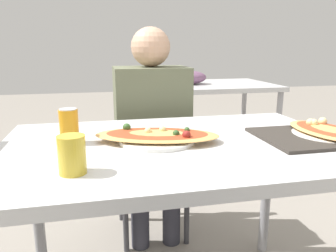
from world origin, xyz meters
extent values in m
cube|color=silver|center=(0.00, 0.00, 0.74)|extent=(1.25, 0.82, 0.04)
cylinder|color=#99999E|center=(-0.57, 0.35, 0.36)|extent=(0.05, 0.05, 0.72)
cylinder|color=#99999E|center=(0.57, 0.35, 0.36)|extent=(0.05, 0.05, 0.72)
cube|color=#4C4C4C|center=(0.01, 0.67, 0.45)|extent=(0.40, 0.40, 0.04)
cube|color=#4C4C4C|center=(0.01, 0.85, 0.67)|extent=(0.38, 0.03, 0.40)
cylinder|color=#38383D|center=(0.18, 0.50, 0.21)|extent=(0.03, 0.03, 0.43)
cylinder|color=#38383D|center=(-0.16, 0.50, 0.21)|extent=(0.03, 0.03, 0.43)
cylinder|color=#38383D|center=(0.18, 0.84, 0.21)|extent=(0.03, 0.03, 0.43)
cylinder|color=#38383D|center=(-0.16, 0.84, 0.21)|extent=(0.03, 0.03, 0.43)
cylinder|color=#2D2D38|center=(0.10, 0.53, 0.23)|extent=(0.10, 0.10, 0.47)
cylinder|color=#2D2D38|center=(-0.08, 0.53, 0.23)|extent=(0.10, 0.10, 0.47)
cube|color=#60664C|center=(0.01, 0.64, 0.73)|extent=(0.39, 0.28, 0.52)
sphere|color=tan|center=(0.01, 0.64, 1.09)|extent=(0.21, 0.21, 0.21)
cylinder|color=white|center=(-0.07, 0.02, 0.76)|extent=(0.28, 0.28, 0.01)
ellipsoid|color=tan|center=(-0.07, 0.02, 0.78)|extent=(0.49, 0.32, 0.02)
ellipsoid|color=#B24223|center=(-0.07, 0.02, 0.79)|extent=(0.40, 0.26, 0.01)
sphere|color=maroon|center=(0.02, -0.05, 0.79)|extent=(0.03, 0.03, 0.03)
sphere|color=#335928|center=(-0.18, 0.10, 0.80)|extent=(0.03, 0.03, 0.03)
sphere|color=beige|center=(-0.10, 0.04, 0.79)|extent=(0.03, 0.03, 0.03)
sphere|color=#335928|center=(0.04, 0.03, 0.79)|extent=(0.02, 0.02, 0.02)
sphere|color=#335928|center=(-0.01, -0.01, 0.79)|extent=(0.02, 0.02, 0.02)
sphere|color=beige|center=(-0.05, 0.05, 0.79)|extent=(0.03, 0.03, 0.03)
cylinder|color=orange|center=(-0.38, 0.07, 0.82)|extent=(0.07, 0.07, 0.12)
cylinder|color=silver|center=(-0.38, 0.07, 0.88)|extent=(0.06, 0.06, 0.00)
cylinder|color=gold|center=(-0.35, -0.23, 0.81)|extent=(0.07, 0.07, 0.11)
cube|color=#332D28|center=(0.49, -0.06, 0.76)|extent=(0.38, 0.32, 0.01)
cylinder|color=white|center=(0.57, -0.06, 0.76)|extent=(0.26, 0.26, 0.01)
ellipsoid|color=tan|center=(0.57, -0.06, 0.78)|extent=(0.24, 0.38, 0.02)
ellipsoid|color=#B24223|center=(0.57, -0.06, 0.79)|extent=(0.20, 0.31, 0.01)
sphere|color=beige|center=(0.61, 0.03, 0.80)|extent=(0.03, 0.03, 0.03)
sphere|color=beige|center=(0.56, 0.02, 0.80)|extent=(0.03, 0.03, 0.03)
sphere|color=beige|center=(0.55, 0.03, 0.80)|extent=(0.03, 0.03, 0.03)
cube|color=silver|center=(0.76, 1.77, 0.74)|extent=(1.10, 0.80, 0.04)
ellipsoid|color=#724C6B|center=(0.54, 1.77, 0.82)|extent=(0.32, 0.24, 0.12)
cylinder|color=#99999E|center=(0.26, 1.42, 0.36)|extent=(0.05, 0.05, 0.72)
cylinder|color=#99999E|center=(1.26, 1.42, 0.36)|extent=(0.05, 0.05, 0.72)
cylinder|color=#99999E|center=(0.26, 2.12, 0.36)|extent=(0.05, 0.05, 0.72)
cylinder|color=#99999E|center=(1.26, 2.12, 0.36)|extent=(0.05, 0.05, 0.72)
camera|label=1|loc=(-0.28, -1.10, 1.09)|focal=35.00mm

